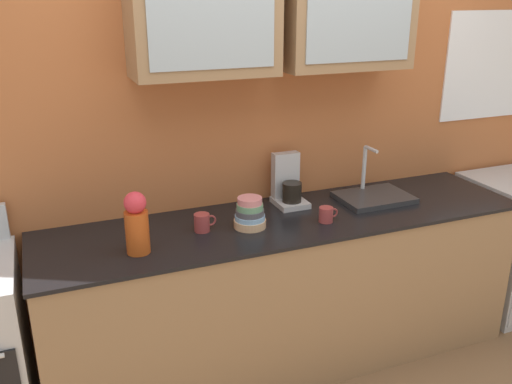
% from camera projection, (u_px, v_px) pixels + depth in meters
% --- Properties ---
extents(ground_plane, '(10.00, 10.00, 0.00)m').
position_uv_depth(ground_plane, '(285.00, 356.00, 3.27)').
color(ground_plane, brown).
extents(back_wall_unit, '(4.59, 0.41, 2.80)m').
position_uv_depth(back_wall_unit, '(265.00, 91.00, 3.05)').
color(back_wall_unit, '#B76638').
rests_on(back_wall_unit, ground_plane).
extents(counter, '(2.66, 0.67, 0.89)m').
position_uv_depth(counter, '(287.00, 290.00, 3.12)').
color(counter, '#93704C').
rests_on(counter, ground_plane).
extents(sink_faucet, '(0.41, 0.31, 0.30)m').
position_uv_depth(sink_faucet, '(373.00, 196.00, 3.22)').
color(sink_faucet, '#2D2D30').
rests_on(sink_faucet, counter).
extents(bowl_stack, '(0.17, 0.17, 0.16)m').
position_uv_depth(bowl_stack, '(250.00, 214.00, 2.83)').
color(bowl_stack, '#E0AD7F').
rests_on(bowl_stack, counter).
extents(vase, '(0.11, 0.11, 0.30)m').
position_uv_depth(vase, '(137.00, 223.00, 2.52)').
color(vase, '#BF4C19').
rests_on(vase, counter).
extents(cup_near_sink, '(0.11, 0.07, 0.08)m').
position_uv_depth(cup_near_sink, '(326.00, 215.00, 2.90)').
color(cup_near_sink, '#993838').
rests_on(cup_near_sink, counter).
extents(cup_near_bowls, '(0.12, 0.08, 0.09)m').
position_uv_depth(cup_near_bowls, '(202.00, 222.00, 2.79)').
color(cup_near_bowls, '#993838').
rests_on(cup_near_bowls, counter).
extents(dishwasher, '(0.56, 0.65, 0.89)m').
position_uv_depth(dishwasher, '(512.00, 244.00, 3.70)').
color(dishwasher, silver).
rests_on(dishwasher, ground_plane).
extents(coffee_maker, '(0.17, 0.20, 0.29)m').
position_uv_depth(coffee_maker, '(288.00, 186.00, 3.13)').
color(coffee_maker, '#B7B7BC').
rests_on(coffee_maker, counter).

